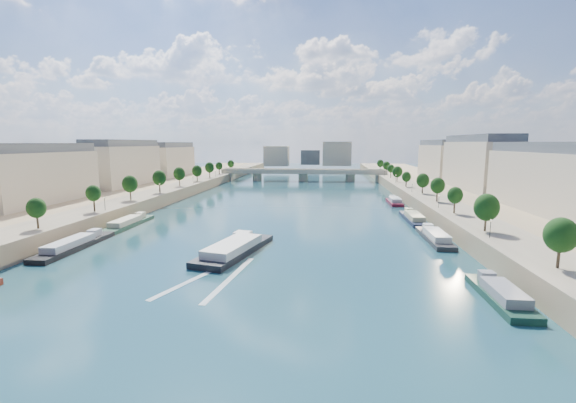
# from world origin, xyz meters

# --- Properties ---
(ground) EXTENTS (700.00, 700.00, 0.00)m
(ground) POSITION_xyz_m (0.00, 100.00, 0.00)
(ground) COLOR #0B2A32
(ground) RESTS_ON ground
(quay_left) EXTENTS (44.00, 520.00, 5.00)m
(quay_left) POSITION_xyz_m (-72.00, 100.00, 2.50)
(quay_left) COLOR #9E8460
(quay_left) RESTS_ON ground
(quay_right) EXTENTS (44.00, 520.00, 5.00)m
(quay_right) POSITION_xyz_m (72.00, 100.00, 2.50)
(quay_right) COLOR #9E8460
(quay_right) RESTS_ON ground
(pave_left) EXTENTS (14.00, 520.00, 0.10)m
(pave_left) POSITION_xyz_m (-57.00, 100.00, 5.05)
(pave_left) COLOR gray
(pave_left) RESTS_ON quay_left
(pave_right) EXTENTS (14.00, 520.00, 0.10)m
(pave_right) POSITION_xyz_m (57.00, 100.00, 5.05)
(pave_right) COLOR gray
(pave_right) RESTS_ON quay_right
(trees_left) EXTENTS (4.80, 268.80, 8.26)m
(trees_left) POSITION_xyz_m (-55.00, 102.00, 10.48)
(trees_left) COLOR #382B1E
(trees_left) RESTS_ON ground
(trees_right) EXTENTS (4.80, 268.80, 8.26)m
(trees_right) POSITION_xyz_m (55.00, 110.00, 10.48)
(trees_right) COLOR #382B1E
(trees_right) RESTS_ON ground
(lamps_left) EXTENTS (0.36, 200.36, 4.28)m
(lamps_left) POSITION_xyz_m (-52.50, 90.00, 7.78)
(lamps_left) COLOR black
(lamps_left) RESTS_ON ground
(lamps_right) EXTENTS (0.36, 200.36, 4.28)m
(lamps_right) POSITION_xyz_m (52.50, 105.00, 7.78)
(lamps_right) COLOR black
(lamps_right) RESTS_ON ground
(buildings_left) EXTENTS (16.00, 226.00, 23.20)m
(buildings_left) POSITION_xyz_m (-85.00, 112.00, 16.45)
(buildings_left) COLOR #B8A68E
(buildings_left) RESTS_ON ground
(buildings_right) EXTENTS (16.00, 226.00, 23.20)m
(buildings_right) POSITION_xyz_m (85.00, 112.00, 16.45)
(buildings_right) COLOR #B8A68E
(buildings_right) RESTS_ON ground
(skyline) EXTENTS (79.00, 42.00, 22.00)m
(skyline) POSITION_xyz_m (3.19, 319.52, 14.66)
(skyline) COLOR #B8A68E
(skyline) RESTS_ON ground
(bridge) EXTENTS (112.00, 12.00, 8.15)m
(bridge) POSITION_xyz_m (0.00, 221.38, 5.08)
(bridge) COLOR #C1B79E
(bridge) RESTS_ON ground
(tour_barge) EXTENTS (14.55, 29.38, 3.84)m
(tour_barge) POSITION_xyz_m (-5.05, 44.52, 1.08)
(tour_barge) COLOR black
(tour_barge) RESTS_ON ground
(wake) EXTENTS (13.67, 25.96, 0.04)m
(wake) POSITION_xyz_m (-5.05, 27.93, 0.02)
(wake) COLOR silver
(wake) RESTS_ON ground
(moored_barges_left) EXTENTS (5.00, 119.97, 3.60)m
(moored_barges_left) POSITION_xyz_m (-45.50, 25.59, 0.84)
(moored_barges_left) COLOR #192339
(moored_barges_left) RESTS_ON ground
(moored_barges_right) EXTENTS (5.00, 121.51, 3.60)m
(moored_barges_right) POSITION_xyz_m (45.50, 74.30, 0.84)
(moored_barges_right) COLOR #16382B
(moored_barges_right) RESTS_ON ground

